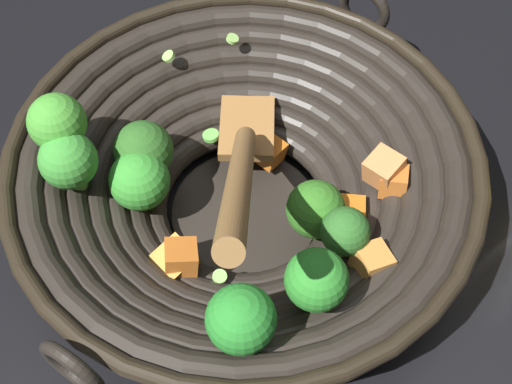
% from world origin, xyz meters
% --- Properties ---
extents(ground_plane, '(4.00, 4.00, 0.00)m').
position_xyz_m(ground_plane, '(0.00, 0.00, 0.00)').
color(ground_plane, black).
extents(wok, '(0.43, 0.40, 0.24)m').
position_xyz_m(wok, '(0.00, -0.00, 0.06)').
color(wok, black).
rests_on(wok, ground).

